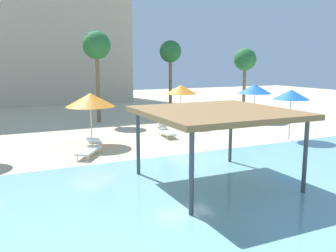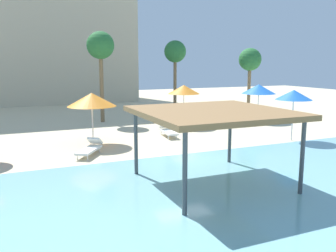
{
  "view_description": "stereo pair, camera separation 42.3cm",
  "coord_description": "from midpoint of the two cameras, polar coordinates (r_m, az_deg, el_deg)",
  "views": [
    {
      "loc": [
        -7.13,
        -12.93,
        4.17
      ],
      "look_at": [
        -0.14,
        2.0,
        1.3
      ],
      "focal_mm": 39.11,
      "sensor_mm": 36.0,
      "label": 1
    },
    {
      "loc": [
        -6.74,
        -13.1,
        4.17
      ],
      "look_at": [
        -0.14,
        2.0,
        1.3
      ],
      "focal_mm": 39.11,
      "sensor_mm": 36.0,
      "label": 2
    }
  ],
  "objects": [
    {
      "name": "ground_plane",
      "position": [
        15.33,
        4.3,
        -5.94
      ],
      "size": [
        80.0,
        80.0,
        0.0
      ],
      "primitive_type": "plane",
      "color": "beige"
    },
    {
      "name": "lagoon_water",
      "position": [
        11.21,
        17.24,
        -12.33
      ],
      "size": [
        44.0,
        13.5,
        0.04
      ],
      "primitive_type": "cube",
      "color": "#7AB7C1",
      "rests_on": "ground"
    },
    {
      "name": "shade_pavilion",
      "position": [
        12.43,
        7.98,
        1.83
      ],
      "size": [
        4.81,
        4.81,
        2.6
      ],
      "color": "#42474C",
      "rests_on": "ground"
    },
    {
      "name": "beach_umbrella_blue_0",
      "position": [
        20.65,
        19.57,
        4.59
      ],
      "size": [
        1.92,
        1.92,
        2.74
      ],
      "color": "silver",
      "rests_on": "ground"
    },
    {
      "name": "beach_umbrella_orange_1",
      "position": [
        24.09,
        3.0,
        5.7
      ],
      "size": [
        2.09,
        2.09,
        2.71
      ],
      "color": "silver",
      "rests_on": "ground"
    },
    {
      "name": "beach_umbrella_orange_2",
      "position": [
        18.95,
        -11.18,
        4.05
      ],
      "size": [
        2.48,
        2.48,
        2.65
      ],
      "color": "silver",
      "rests_on": "ground"
    },
    {
      "name": "beach_umbrella_blue_5",
      "position": [
        26.93,
        14.4,
        5.6
      ],
      "size": [
        2.39,
        2.39,
        2.63
      ],
      "color": "silver",
      "rests_on": "ground"
    },
    {
      "name": "lounge_chair_0",
      "position": [
        20.91,
        0.54,
        -0.7
      ],
      "size": [
        0.8,
        1.95,
        0.74
      ],
      "rotation": [
        0.0,
        0.0,
        -1.68
      ],
      "color": "white",
      "rests_on": "ground"
    },
    {
      "name": "lounge_chair_1",
      "position": [
        17.02,
        -11.32,
        -3.35
      ],
      "size": [
        1.56,
        1.91,
        0.74
      ],
      "rotation": [
        0.0,
        0.0,
        -2.17
      ],
      "color": "white",
      "rests_on": "ground"
    },
    {
      "name": "lounge_chair_3",
      "position": [
        25.75,
        10.09,
        1.15
      ],
      "size": [
        0.76,
        1.94,
        0.74
      ],
      "rotation": [
        0.0,
        0.0,
        -1.49
      ],
      "color": "white",
      "rests_on": "ground"
    },
    {
      "name": "palm_tree_0",
      "position": [
        32.29,
        1.5,
        11.29
      ],
      "size": [
        1.9,
        1.9,
        6.05
      ],
      "color": "brown",
      "rests_on": "ground"
    },
    {
      "name": "palm_tree_1",
      "position": [
        26.09,
        -10.02,
        11.97
      ],
      "size": [
        1.9,
        1.9,
        6.29
      ],
      "color": "brown",
      "rests_on": "ground"
    },
    {
      "name": "palm_tree_3",
      "position": [
        32.08,
        13.04,
        9.89
      ],
      "size": [
        1.9,
        1.9,
        5.37
      ],
      "color": "brown",
      "rests_on": "ground"
    },
    {
      "name": "hotel_block_0",
      "position": [
        42.7,
        -22.7,
        16.79
      ],
      "size": [
        23.54,
        10.35,
        19.69
      ],
      "primitive_type": "cube",
      "color": "beige",
      "rests_on": "ground"
    }
  ]
}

